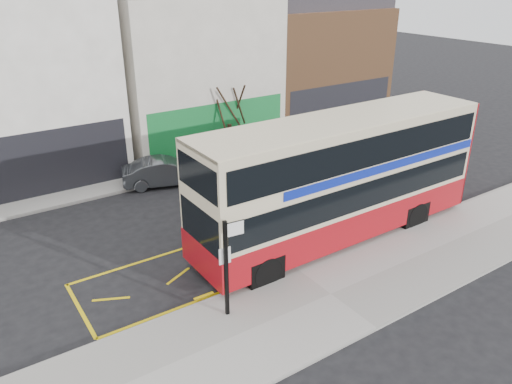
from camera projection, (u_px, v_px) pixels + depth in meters
ground at (288, 266)px, 18.02m from camera, size 120.00×120.00×0.00m
pavement at (331, 296)px, 16.25m from camera, size 40.00×4.00×0.15m
kerb at (295, 269)px, 17.71m from camera, size 40.00×0.15×0.15m
far_pavement at (163, 170)px, 26.35m from camera, size 50.00×3.00×0.15m
road_markings at (263, 247)px, 19.24m from camera, size 14.00×3.40×0.01m
terrace_left at (17, 69)px, 24.45m from camera, size 8.00×8.01×11.80m
terrace_green_shop at (184, 58)px, 29.10m from camera, size 9.00×8.01×11.30m
terrace_right at (304, 53)px, 33.85m from camera, size 9.00×8.01×10.30m
double_decker_bus at (341, 177)px, 19.02m from camera, size 12.19×2.88×4.86m
bus_stop_post at (228, 260)px, 14.54m from camera, size 0.79×0.18×3.19m
car_grey at (165, 172)px, 24.54m from camera, size 4.38×2.63×1.36m
car_white at (297, 142)px, 28.80m from camera, size 4.91×2.89×1.34m
street_tree_right at (229, 94)px, 26.82m from camera, size 2.47×2.47×5.33m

